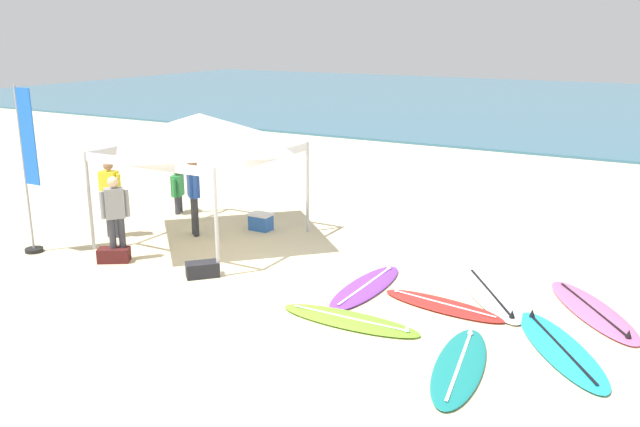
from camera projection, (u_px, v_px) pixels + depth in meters
ground_plane at (291, 283)px, 12.04m from camera, size 80.00×80.00×0.00m
sea at (584, 105)px, 39.77m from camera, size 80.00×36.00×0.10m
canopy_tent at (200, 131)px, 13.88m from camera, size 3.38×3.38×2.75m
surfboard_cyan at (560, 348)px, 9.51m from camera, size 2.01×2.48×0.19m
surfboard_purple at (366, 287)px, 11.79m from camera, size 0.68×2.40×0.19m
surfboard_teal at (460, 365)px, 9.03m from camera, size 1.01×2.46×0.19m
surfboard_red at (443, 305)px, 11.00m from camera, size 2.21×0.86×0.19m
surfboard_white at (490, 294)px, 11.47m from camera, size 2.00×2.50×0.19m
surfboard_lime at (350, 320)px, 10.44m from camera, size 2.36×0.66×0.19m
surfboard_pink at (593, 310)px, 10.79m from camera, size 2.06×2.49×0.19m
person_yellow at (110, 193)px, 14.47m from camera, size 0.54×0.29×1.71m
person_grey at (115, 213)px, 12.95m from camera, size 0.40×0.44×1.71m
person_blue at (194, 192)px, 14.60m from camera, size 0.44×0.40×1.71m
person_green at (178, 187)px, 16.45m from camera, size 0.34×0.52×1.20m
banner_flag at (29, 178)px, 13.27m from camera, size 0.60×0.36×3.40m
gear_bag_near_tent at (114, 255)px, 13.12m from camera, size 0.68×0.59×0.28m
gear_bag_by_pole at (202, 269)px, 12.33m from camera, size 0.64×0.66×0.28m
cooler_box at (261, 222)px, 15.19m from camera, size 0.50×0.36×0.39m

